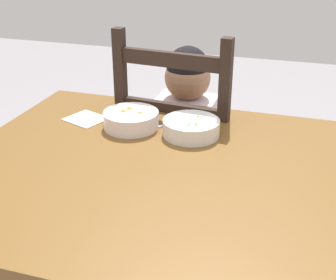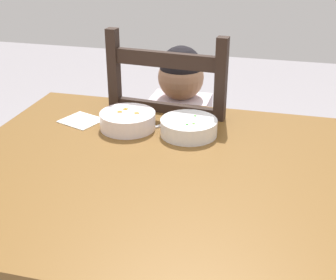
{
  "view_description": "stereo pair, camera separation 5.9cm",
  "coord_description": "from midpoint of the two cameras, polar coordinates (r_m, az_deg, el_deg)",
  "views": [
    {
      "loc": [
        0.27,
        -1.04,
        1.37
      ],
      "look_at": [
        -0.07,
        0.07,
        0.82
      ],
      "focal_mm": 49.4,
      "sensor_mm": 36.0,
      "label": 1
    },
    {
      "loc": [
        0.21,
        -1.05,
        1.37
      ],
      "look_at": [
        -0.07,
        0.07,
        0.82
      ],
      "focal_mm": 49.4,
      "sensor_mm": 36.0,
      "label": 2
    }
  ],
  "objects": [
    {
      "name": "spoon",
      "position": [
        1.46,
        -1.7,
        1.31
      ],
      "size": [
        0.11,
        0.11,
        0.01
      ],
      "color": "silver",
      "rests_on": "dining_table"
    },
    {
      "name": "child_figure",
      "position": [
        1.77,
        3.03,
        0.9
      ],
      "size": [
        0.32,
        0.31,
        0.97
      ],
      "color": "silver",
      "rests_on": "ground"
    },
    {
      "name": "dining_chair",
      "position": [
        1.84,
        2.79,
        -3.44
      ],
      "size": [
        0.46,
        0.46,
        1.05
      ],
      "color": "black",
      "rests_on": "ground"
    },
    {
      "name": "bowl_of_carrots",
      "position": [
        1.47,
        -3.43,
        2.58
      ],
      "size": [
        0.18,
        0.18,
        0.05
      ],
      "color": "white",
      "rests_on": "dining_table"
    },
    {
      "name": "bowl_of_peas",
      "position": [
        1.42,
        4.07,
        1.58
      ],
      "size": [
        0.18,
        0.18,
        0.05
      ],
      "color": "white",
      "rests_on": "dining_table"
    },
    {
      "name": "paper_napkin",
      "position": [
        1.56,
        -9.01,
        2.58
      ],
      "size": [
        0.15,
        0.15,
        0.0
      ],
      "primitive_type": "cube",
      "rotation": [
        0.0,
        0.0,
        -0.36
      ],
      "color": "white",
      "rests_on": "dining_table"
    },
    {
      "name": "dining_table",
      "position": [
        1.28,
        3.58,
        -8.01
      ],
      "size": [
        1.29,
        0.95,
        0.77
      ],
      "color": "brown",
      "rests_on": "ground"
    }
  ]
}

